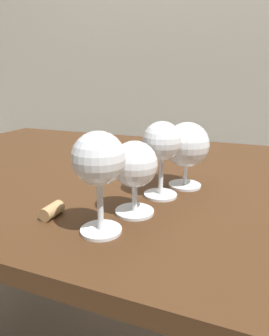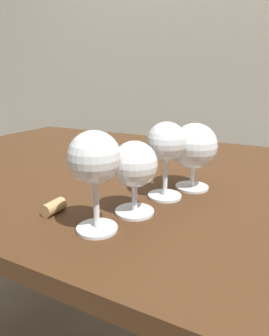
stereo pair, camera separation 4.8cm
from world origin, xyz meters
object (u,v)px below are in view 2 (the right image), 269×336
wine_glass_port (135,167)px  cork (54,207)px  wine_glass_merlot (94,160)px  wine_glass_pinot (166,145)px  wine_glass_cabernet (194,147)px

wine_glass_port → cork: bearing=-152.1°
wine_glass_merlot → wine_glass_port: (0.02, 0.08, -0.03)m
wine_glass_merlot → wine_glass_pinot: 0.17m
wine_glass_cabernet → wine_glass_merlot: bearing=-106.9°
wine_glass_pinot → cork: size_ratio=3.46×
wine_glass_pinot → wine_glass_cabernet: size_ratio=1.07×
wine_glass_pinot → wine_glass_merlot: bearing=-103.7°
wine_glass_port → wine_glass_cabernet: size_ratio=0.92×
wine_glass_pinot → cork: 0.23m
wine_glass_cabernet → cork: 0.29m
wine_glass_merlot → wine_glass_cabernet: bearing=73.1°
wine_glass_merlot → wine_glass_cabernet: size_ratio=1.12×
wine_glass_port → wine_glass_pinot: 0.09m
wine_glass_pinot → cork: wine_glass_pinot is taller
wine_glass_pinot → wine_glass_port: bearing=-101.8°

